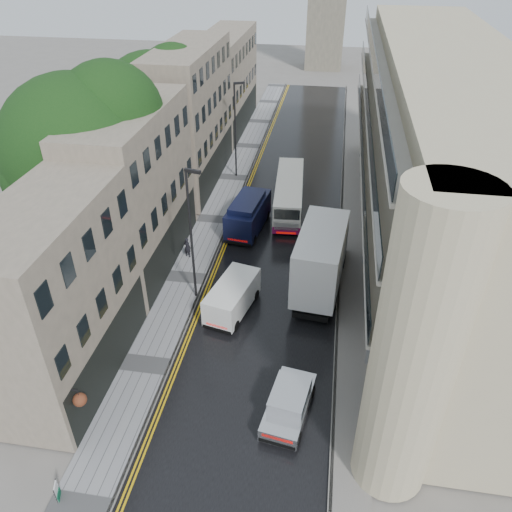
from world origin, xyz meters
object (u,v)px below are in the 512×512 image
(silver_hatchback, at_px, (263,422))
(estate_sign, at_px, (57,491))
(tree_near, at_px, (83,175))
(white_lorry, at_px, (297,272))
(white_van, at_px, (208,309))
(pedestrian, at_px, (187,247))
(navy_van, at_px, (228,223))
(cream_bus, at_px, (275,209))
(tree_far, at_px, (154,121))
(lamp_post_near, at_px, (191,237))
(lamp_post_far, at_px, (235,132))

(silver_hatchback, xyz_separation_m, estate_sign, (-8.13, -4.66, -0.27))
(tree_near, distance_m, white_lorry, 15.18)
(silver_hatchback, height_order, white_van, white_van)
(tree_near, distance_m, estate_sign, 19.10)
(estate_sign, bearing_deg, white_lorry, 41.06)
(white_van, relative_size, pedestrian, 2.98)
(tree_near, distance_m, silver_hatchback, 19.52)
(white_van, bearing_deg, silver_hatchback, -45.85)
(navy_van, relative_size, pedestrian, 3.63)
(white_lorry, distance_m, silver_hatchback, 10.41)
(pedestrian, bearing_deg, white_van, 132.55)
(cream_bus, relative_size, estate_sign, 11.05)
(white_van, height_order, estate_sign, white_van)
(tree_far, height_order, pedestrian, tree_far)
(pedestrian, xyz_separation_m, lamp_post_near, (1.78, -4.39, 3.71))
(navy_van, height_order, estate_sign, navy_van)
(white_van, height_order, pedestrian, white_van)
(tree_near, xyz_separation_m, white_van, (9.22, -5.05, -5.88))
(tree_near, distance_m, lamp_post_far, 17.76)
(silver_hatchback, bearing_deg, tree_near, 146.54)
(silver_hatchback, relative_size, estate_sign, 4.90)
(tree_near, xyz_separation_m, pedestrian, (6.02, 1.74, -6.05))
(tree_near, distance_m, pedestrian, 8.70)
(tree_far, xyz_separation_m, pedestrian, (5.72, -11.26, -5.33))
(pedestrian, bearing_deg, cream_bus, -115.79)
(tree_near, bearing_deg, tree_far, 88.68)
(pedestrian, bearing_deg, lamp_post_far, -75.82)
(tree_near, height_order, pedestrian, tree_near)
(white_lorry, distance_m, navy_van, 9.08)
(cream_bus, distance_m, white_lorry, 10.36)
(tree_near, bearing_deg, lamp_post_near, -18.80)
(cream_bus, distance_m, navy_van, 4.52)
(lamp_post_near, bearing_deg, tree_far, 129.11)
(white_lorry, bearing_deg, lamp_post_near, -170.11)
(navy_van, height_order, lamp_post_far, lamp_post_far)
(tree_near, bearing_deg, white_lorry, -8.61)
(white_lorry, bearing_deg, tree_far, 138.37)
(white_lorry, xyz_separation_m, white_van, (-5.10, -2.88, -1.33))
(tree_far, bearing_deg, silver_hatchback, -62.17)
(tree_near, height_order, lamp_post_far, tree_near)
(tree_far, height_order, lamp_post_far, tree_far)
(tree_near, distance_m, tree_far, 13.02)
(silver_hatchback, relative_size, white_van, 0.92)
(navy_van, xyz_separation_m, pedestrian, (-2.40, -2.93, -0.56))
(white_van, bearing_deg, lamp_post_far, 109.18)
(white_van, bearing_deg, tree_near, 164.01)
(cream_bus, relative_size, navy_van, 1.71)
(pedestrian, distance_m, lamp_post_far, 14.95)
(navy_van, relative_size, estate_sign, 6.48)
(tree_far, height_order, cream_bus, tree_far)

